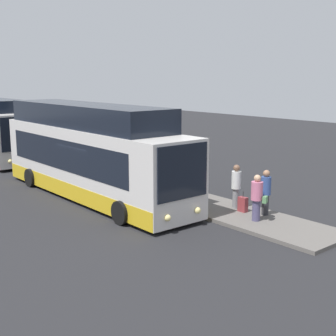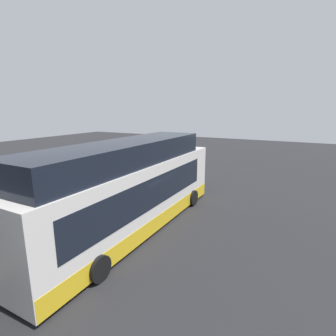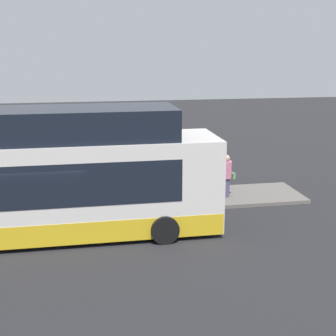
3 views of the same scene
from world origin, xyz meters
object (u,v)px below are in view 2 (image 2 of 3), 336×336
passenger_boarding (162,170)px  sign_post (73,189)px  bus_lead (131,191)px  passenger_waiting (143,173)px  passenger_with_bags (151,169)px  suitcase (149,180)px

passenger_boarding → sign_post: bearing=-118.3°
bus_lead → passenger_boarding: size_ratio=7.11×
bus_lead → passenger_boarding: (7.44, 2.56, -0.81)m
bus_lead → passenger_waiting: 6.70m
bus_lead → passenger_with_bags: bus_lead is taller
passenger_boarding → passenger_with_bags: bearing=174.7°
suitcase → bus_lead: bearing=-154.2°
passenger_boarding → sign_post: size_ratio=0.74×
passenger_boarding → passenger_with_bags: passenger_with_bags is taller
passenger_boarding → passenger_waiting: (-1.62, 0.66, 0.05)m
passenger_with_bags → suitcase: 1.10m
bus_lead → passenger_with_bags: size_ratio=7.01×
passenger_with_bags → suitcase: passenger_with_bags is taller
suitcase → passenger_boarding: bearing=-24.8°
passenger_waiting → suitcase: 0.87m
bus_lead → passenger_with_bags: bearing=25.3°
passenger_boarding → suitcase: size_ratio=2.09×
passenger_with_bags → suitcase: bearing=36.8°
passenger_with_bags → sign_post: bearing=17.1°
sign_post → passenger_waiting: bearing=0.3°
passenger_with_bags → sign_post: size_ratio=0.75×
suitcase → sign_post: (-6.84, 0.12, 1.18)m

